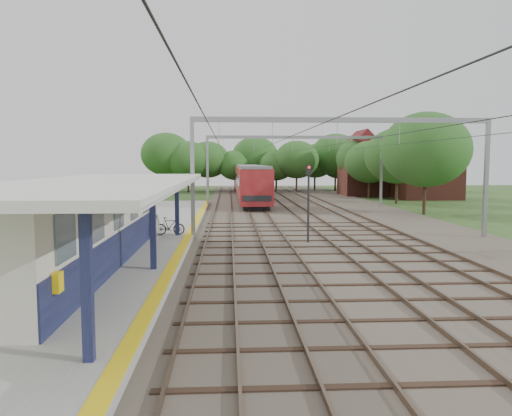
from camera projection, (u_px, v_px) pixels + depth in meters
name	position (u px, v px, depth m)	size (l,w,h in m)	color
ground	(337.00, 325.00, 13.75)	(160.00, 160.00, 0.00)	#2D4C1E
ballast_bed	(308.00, 212.00, 43.79)	(18.00, 90.00, 0.10)	#473D33
platform	(146.00, 241.00, 27.24)	(5.00, 52.00, 0.35)	gray
yellow_stripe	(187.00, 237.00, 27.35)	(0.45, 52.00, 0.01)	yellow
station_building	(82.00, 223.00, 20.03)	(3.41, 18.00, 3.40)	beige
canopy	(102.00, 184.00, 18.95)	(6.40, 20.00, 3.44)	#13183E
rail_tracks	(280.00, 211.00, 43.64)	(11.80, 88.00, 0.15)	brown
catenary_system	(311.00, 148.00, 38.56)	(17.22, 88.00, 7.00)	gray
tree_band	(277.00, 159.00, 70.29)	(31.72, 30.88, 8.82)	#382619
house_near	(427.00, 174.00, 60.35)	(7.00, 6.12, 7.89)	brown
house_far	(372.00, 171.00, 66.02)	(8.00, 6.12, 8.66)	brown
person	(154.00, 223.00, 26.78)	(0.63, 0.41, 1.72)	silver
bicycle	(170.00, 226.00, 28.24)	(0.48, 1.68, 1.01)	black
train	(248.00, 180.00, 62.27)	(3.04, 37.89, 3.99)	black
signal_post	(309.00, 195.00, 27.01)	(0.32, 0.28, 4.32)	black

